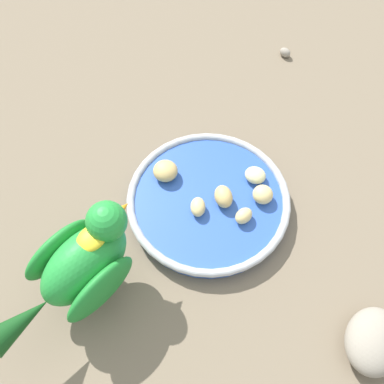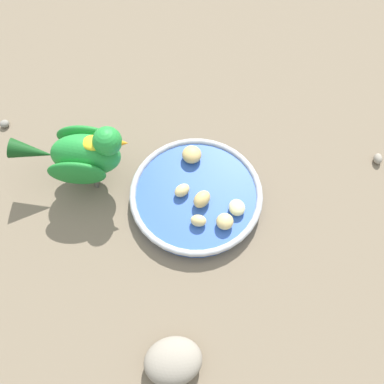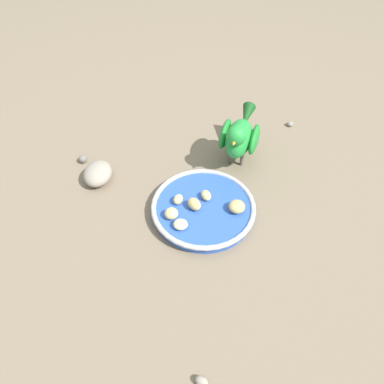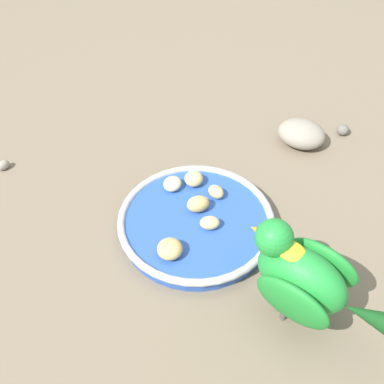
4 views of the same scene
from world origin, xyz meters
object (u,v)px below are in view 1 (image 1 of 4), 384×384
(feeding_bowl, at_px, (208,201))
(apple_piece_5, at_px, (244,216))
(parrot, at_px, (82,264))
(rock_large, at_px, (374,341))
(pebble_2, at_px, (285,53))
(apple_piece_3, at_px, (263,194))
(apple_piece_4, at_px, (165,171))
(apple_piece_1, at_px, (255,175))
(apple_piece_2, at_px, (198,207))
(apple_piece_0, at_px, (223,197))

(feeding_bowl, distance_m, apple_piece_5, 0.06)
(parrot, xyz_separation_m, rock_large, (0.08, 0.34, -0.06))
(pebble_2, bearing_deg, apple_piece_3, -14.15)
(apple_piece_4, bearing_deg, apple_piece_3, 72.81)
(apple_piece_3, xyz_separation_m, apple_piece_5, (0.03, -0.03, -0.00))
(apple_piece_3, height_order, apple_piece_5, apple_piece_3)
(apple_piece_1, xyz_separation_m, pebble_2, (-0.29, 0.09, -0.02))
(apple_piece_3, relative_size, apple_piece_5, 1.09)
(apple_piece_2, bearing_deg, apple_piece_0, 111.66)
(apple_piece_3, distance_m, apple_piece_5, 0.04)
(apple_piece_5, distance_m, pebble_2, 0.37)
(parrot, relative_size, pebble_2, 7.98)
(apple_piece_0, relative_size, parrot, 0.20)
(apple_piece_3, bearing_deg, parrot, -62.91)
(feeding_bowl, bearing_deg, apple_piece_4, -123.70)
(feeding_bowl, relative_size, apple_piece_4, 6.49)
(feeding_bowl, distance_m, apple_piece_1, 0.08)
(apple_piece_1, relative_size, apple_piece_2, 1.07)
(apple_piece_2, bearing_deg, apple_piece_5, 76.23)
(feeding_bowl, height_order, pebble_2, feeding_bowl)
(apple_piece_1, height_order, pebble_2, apple_piece_1)
(apple_piece_1, height_order, rock_large, rock_large)
(apple_piece_1, relative_size, apple_piece_3, 1.06)
(apple_piece_4, xyz_separation_m, apple_piece_5, (0.08, 0.11, -0.00))
(parrot, bearing_deg, apple_piece_1, -13.51)
(apple_piece_4, relative_size, pebble_2, 1.67)
(pebble_2, bearing_deg, apple_piece_1, -17.03)
(apple_piece_1, xyz_separation_m, apple_piece_5, (0.07, -0.02, 0.00))
(apple_piece_3, bearing_deg, apple_piece_0, -87.20)
(apple_piece_3, bearing_deg, rock_large, 29.48)
(apple_piece_4, relative_size, apple_piece_5, 1.35)
(apple_piece_0, bearing_deg, apple_piece_4, -118.96)
(apple_piece_1, height_order, apple_piece_4, apple_piece_4)
(apple_piece_1, bearing_deg, rock_large, 27.13)
(apple_piece_1, distance_m, apple_piece_4, 0.13)
(apple_piece_0, distance_m, apple_piece_2, 0.04)
(apple_piece_0, xyz_separation_m, rock_large, (0.20, 0.17, -0.01))
(apple_piece_0, xyz_separation_m, apple_piece_1, (-0.04, 0.05, -0.00))
(apple_piece_0, height_order, apple_piece_5, apple_piece_0)
(feeding_bowl, xyz_separation_m, pebble_2, (-0.32, 0.16, -0.01))
(apple_piece_1, bearing_deg, apple_piece_0, -53.12)
(apple_piece_0, distance_m, pebble_2, 0.35)
(parrot, bearing_deg, apple_piece_0, -14.29)
(apple_piece_0, distance_m, apple_piece_1, 0.06)
(apple_piece_1, height_order, parrot, parrot)
(feeding_bowl, relative_size, apple_piece_1, 7.54)
(apple_piece_2, height_order, pebble_2, apple_piece_2)
(apple_piece_3, distance_m, rock_large, 0.23)
(apple_piece_0, height_order, apple_piece_3, apple_piece_0)
(feeding_bowl, bearing_deg, pebble_2, 153.70)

